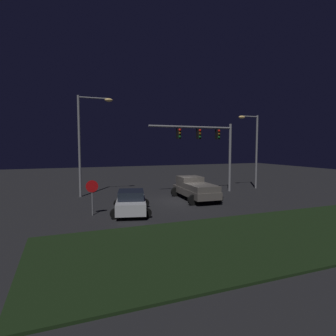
{
  "coord_description": "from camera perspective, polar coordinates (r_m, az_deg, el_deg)",
  "views": [
    {
      "loc": [
        -9.08,
        -20.06,
        4.32
      ],
      "look_at": [
        -0.98,
        0.82,
        2.6
      ],
      "focal_mm": 29.62,
      "sensor_mm": 36.0,
      "label": 1
    }
  ],
  "objects": [
    {
      "name": "ground_plane",
      "position": [
        22.44,
        3.12,
        -6.71
      ],
      "size": [
        80.0,
        80.0,
        0.0
      ],
      "primitive_type": "plane",
      "color": "black"
    },
    {
      "name": "street_lamp_left",
      "position": [
        24.94,
        -16.46,
        6.8
      ],
      "size": [
        2.99,
        0.44,
        8.65
      ],
      "color": "slate",
      "rests_on": "ground_plane"
    },
    {
      "name": "pickup_truck",
      "position": [
        22.86,
        5.46,
        -3.97
      ],
      "size": [
        3.08,
        5.5,
        1.8
      ],
      "rotation": [
        0.0,
        0.0,
        1.51
      ],
      "color": "#514C47",
      "rests_on": "ground_plane"
    },
    {
      "name": "traffic_signal_gantry",
      "position": [
        26.09,
        8.22,
        5.63
      ],
      "size": [
        8.32,
        0.56,
        6.5
      ],
      "color": "slate",
      "rests_on": "ground_plane"
    },
    {
      "name": "grass_median",
      "position": [
        14.48,
        19.42,
        -13.0
      ],
      "size": [
        21.21,
        7.28,
        0.1
      ],
      "primitive_type": "cube",
      "color": "black",
      "rests_on": "ground_plane"
    },
    {
      "name": "car_sedan",
      "position": [
        18.33,
        -7.6,
        -6.9
      ],
      "size": [
        3.16,
        4.71,
        1.51
      ],
      "rotation": [
        0.0,
        0.0,
        1.32
      ],
      "color": "#B7B7BC",
      "rests_on": "ground_plane"
    },
    {
      "name": "stop_sign",
      "position": [
        18.01,
        -15.36,
        -4.56
      ],
      "size": [
        0.76,
        0.08,
        2.23
      ],
      "color": "slate",
      "rests_on": "ground_plane"
    },
    {
      "name": "street_lamp_right",
      "position": [
        29.72,
        17.07,
        5.06
      ],
      "size": [
        2.35,
        0.44,
        7.51
      ],
      "color": "slate",
      "rests_on": "ground_plane"
    }
  ]
}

